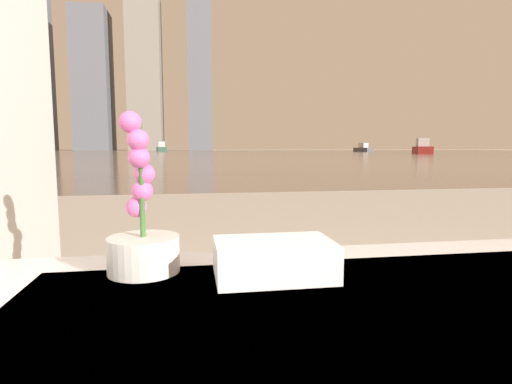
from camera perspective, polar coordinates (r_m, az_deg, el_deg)
The scene contains 10 objects.
potted_orchid at distance 0.93m, azimuth -15.90°, elevation -5.71°, with size 0.16×0.16×0.36m.
towel_stack at distance 0.87m, azimuth 2.58°, elevation -9.55°, with size 0.25×0.16×0.08m.
harbor_water at distance 61.94m, azimuth -8.82°, elevation 5.56°, with size 180.00×110.00×0.01m.
harbor_boat_1 at distance 56.24m, azimuth 22.67°, elevation 5.79°, with size 3.69×5.56×1.97m.
harbor_boat_3 at distance 80.02m, azimuth 15.08°, elevation 6.00°, with size 2.41×4.60×1.64m.
harbor_boat_4 at distance 83.87m, azimuth -13.35°, elevation 6.14°, with size 2.42×5.46×1.98m.
skyline_tower_0 at distance 130.41m, azimuth -29.27°, elevation 22.60°, with size 6.19×9.45×77.90m.
skyline_tower_1 at distance 122.17m, azimuth -22.26°, elevation 14.41°, with size 9.23×11.60×37.70m.
skyline_tower_2 at distance 122.56m, azimuth -15.71°, elevation 20.79°, with size 8.85×12.43×63.59m.
skyline_tower_3 at distance 120.05m, azimuth -8.10°, elevation 17.00°, with size 6.72×11.28×46.16m.
Camera 1 is at (-0.47, 0.06, 0.80)m, focal length 28.00 mm.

